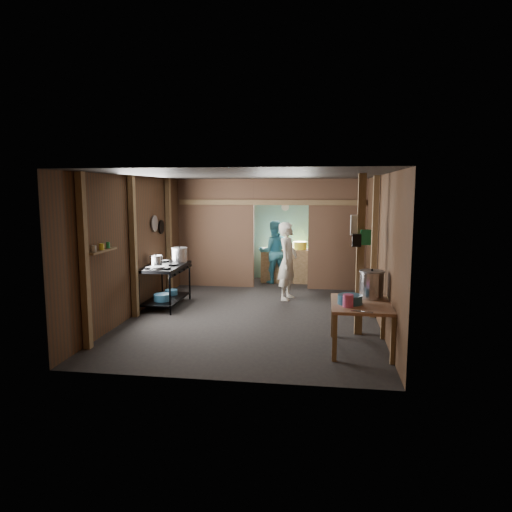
% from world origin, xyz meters
% --- Properties ---
extents(floor, '(4.50, 7.00, 0.00)m').
position_xyz_m(floor, '(0.00, 0.00, 0.00)').
color(floor, black).
rests_on(floor, ground).
extents(ceiling, '(4.50, 7.00, 0.00)m').
position_xyz_m(ceiling, '(0.00, 0.00, 2.60)').
color(ceiling, '#3D3B37').
rests_on(ceiling, ground).
extents(wall_back, '(4.50, 0.00, 2.60)m').
position_xyz_m(wall_back, '(0.00, 3.50, 1.30)').
color(wall_back, '#4D2C19').
rests_on(wall_back, ground).
extents(wall_front, '(4.50, 0.00, 2.60)m').
position_xyz_m(wall_front, '(0.00, -3.50, 1.30)').
color(wall_front, '#4D2C19').
rests_on(wall_front, ground).
extents(wall_left, '(0.00, 7.00, 2.60)m').
position_xyz_m(wall_left, '(-2.25, 0.00, 1.30)').
color(wall_left, '#4D2C19').
rests_on(wall_left, ground).
extents(wall_right, '(0.00, 7.00, 2.60)m').
position_xyz_m(wall_right, '(2.25, 0.00, 1.30)').
color(wall_right, '#4D2C19').
rests_on(wall_right, ground).
extents(partition_left, '(1.85, 0.10, 2.60)m').
position_xyz_m(partition_left, '(-1.32, 2.20, 1.30)').
color(partition_left, brown).
rests_on(partition_left, floor).
extents(partition_right, '(1.35, 0.10, 2.60)m').
position_xyz_m(partition_right, '(1.57, 2.20, 1.30)').
color(partition_right, brown).
rests_on(partition_right, floor).
extents(partition_header, '(1.30, 0.10, 0.60)m').
position_xyz_m(partition_header, '(0.25, 2.20, 2.30)').
color(partition_header, brown).
rests_on(partition_header, wall_back).
extents(turquoise_panel, '(4.40, 0.06, 2.50)m').
position_xyz_m(turquoise_panel, '(0.00, 3.44, 1.25)').
color(turquoise_panel, '#6EA6A7').
rests_on(turquoise_panel, wall_back).
extents(back_counter, '(1.20, 0.50, 0.85)m').
position_xyz_m(back_counter, '(0.30, 2.95, 0.42)').
color(back_counter, '#9F7E55').
rests_on(back_counter, floor).
extents(wall_clock, '(0.20, 0.03, 0.20)m').
position_xyz_m(wall_clock, '(0.25, 3.40, 1.90)').
color(wall_clock, beige).
rests_on(wall_clock, wall_back).
extents(post_left_a, '(0.10, 0.12, 2.60)m').
position_xyz_m(post_left_a, '(-2.18, -2.60, 1.30)').
color(post_left_a, '#9F7E55').
rests_on(post_left_a, floor).
extents(post_left_b, '(0.10, 0.12, 2.60)m').
position_xyz_m(post_left_b, '(-2.18, -0.80, 1.30)').
color(post_left_b, '#9F7E55').
rests_on(post_left_b, floor).
extents(post_left_c, '(0.10, 0.12, 2.60)m').
position_xyz_m(post_left_c, '(-2.18, 1.20, 1.30)').
color(post_left_c, '#9F7E55').
rests_on(post_left_c, floor).
extents(post_right, '(0.10, 0.12, 2.60)m').
position_xyz_m(post_right, '(2.18, -0.20, 1.30)').
color(post_right, '#9F7E55').
rests_on(post_right, floor).
extents(post_free, '(0.12, 0.12, 2.60)m').
position_xyz_m(post_free, '(1.85, -1.30, 1.30)').
color(post_free, '#9F7E55').
rests_on(post_free, floor).
extents(cross_beam, '(4.40, 0.12, 0.12)m').
position_xyz_m(cross_beam, '(0.00, 2.15, 2.05)').
color(cross_beam, '#9F7E55').
rests_on(cross_beam, wall_left).
extents(pan_lid_big, '(0.03, 0.34, 0.34)m').
position_xyz_m(pan_lid_big, '(-2.21, 0.40, 1.65)').
color(pan_lid_big, gray).
rests_on(pan_lid_big, wall_left).
extents(pan_lid_small, '(0.03, 0.30, 0.30)m').
position_xyz_m(pan_lid_small, '(-2.21, 0.80, 1.55)').
color(pan_lid_small, black).
rests_on(pan_lid_small, wall_left).
extents(wall_shelf, '(0.14, 0.80, 0.03)m').
position_xyz_m(wall_shelf, '(-2.15, -2.10, 1.40)').
color(wall_shelf, '#9F7E55').
rests_on(wall_shelf, wall_left).
extents(jar_white, '(0.07, 0.07, 0.10)m').
position_xyz_m(jar_white, '(-2.15, -2.35, 1.47)').
color(jar_white, beige).
rests_on(jar_white, wall_shelf).
extents(jar_yellow, '(0.08, 0.08, 0.10)m').
position_xyz_m(jar_yellow, '(-2.15, -2.10, 1.47)').
color(jar_yellow, yellow).
rests_on(jar_yellow, wall_shelf).
extents(jar_green, '(0.06, 0.06, 0.10)m').
position_xyz_m(jar_green, '(-2.15, -1.88, 1.47)').
color(jar_green, '#1E8C50').
rests_on(jar_green, wall_shelf).
extents(bag_white, '(0.22, 0.15, 0.32)m').
position_xyz_m(bag_white, '(1.80, -1.22, 1.78)').
color(bag_white, beige).
rests_on(bag_white, post_free).
extents(bag_green, '(0.16, 0.12, 0.24)m').
position_xyz_m(bag_green, '(1.92, -1.36, 1.60)').
color(bag_green, '#1E8C50').
rests_on(bag_green, post_free).
extents(bag_black, '(0.14, 0.10, 0.20)m').
position_xyz_m(bag_black, '(1.78, -1.38, 1.55)').
color(bag_black, black).
rests_on(bag_black, post_free).
extents(gas_range, '(0.73, 1.43, 0.84)m').
position_xyz_m(gas_range, '(-1.88, 0.04, 0.42)').
color(gas_range, black).
rests_on(gas_range, floor).
extents(prep_table, '(0.87, 1.19, 0.70)m').
position_xyz_m(prep_table, '(1.83, -2.06, 0.35)').
color(prep_table, '#AA7B58').
rests_on(prep_table, floor).
extents(stove_pot_large, '(0.36, 0.36, 0.33)m').
position_xyz_m(stove_pot_large, '(-1.71, 0.47, 0.99)').
color(stove_pot_large, '#B5B5BB').
rests_on(stove_pot_large, gas_range).
extents(stove_pot_med, '(0.32, 0.32, 0.22)m').
position_xyz_m(stove_pot_med, '(-2.05, -0.02, 0.93)').
color(stove_pot_med, '#B5B5BB').
rests_on(stove_pot_med, gas_range).
extents(frying_pan, '(0.31, 0.51, 0.07)m').
position_xyz_m(frying_pan, '(-1.88, -0.41, 0.87)').
color(frying_pan, gray).
rests_on(frying_pan, gas_range).
extents(blue_tub_front, '(0.33, 0.33, 0.14)m').
position_xyz_m(blue_tub_front, '(-1.88, -0.18, 0.23)').
color(blue_tub_front, '#285776').
rests_on(blue_tub_front, gas_range).
extents(blue_tub_back, '(0.27, 0.27, 0.11)m').
position_xyz_m(blue_tub_back, '(-1.88, 0.36, 0.22)').
color(blue_tub_back, '#285776').
rests_on(blue_tub_back, gas_range).
extents(stock_pot, '(0.47, 0.47, 0.45)m').
position_xyz_m(stock_pot, '(2.00, -1.74, 0.91)').
color(stock_pot, '#B5B5BB').
rests_on(stock_pot, prep_table).
extents(wash_basin, '(0.47, 0.47, 0.13)m').
position_xyz_m(wash_basin, '(1.66, -2.15, 0.77)').
color(wash_basin, '#285776').
rests_on(wash_basin, prep_table).
extents(pink_bucket, '(0.19, 0.19, 0.18)m').
position_xyz_m(pink_bucket, '(1.62, -2.34, 0.79)').
color(pink_bucket, '#ED599A').
rests_on(pink_bucket, prep_table).
extents(knife, '(0.30, 0.11, 0.01)m').
position_xyz_m(knife, '(1.80, -2.60, 0.71)').
color(knife, '#B5B5BB').
rests_on(knife, prep_table).
extents(yellow_tub, '(0.35, 0.35, 0.19)m').
position_xyz_m(yellow_tub, '(0.67, 2.95, 0.95)').
color(yellow_tub, yellow).
rests_on(yellow_tub, back_counter).
extents(cook, '(0.53, 0.68, 1.66)m').
position_xyz_m(cook, '(0.51, 1.01, 0.83)').
color(cook, white).
rests_on(cook, floor).
extents(worker_back, '(0.90, 0.79, 1.58)m').
position_xyz_m(worker_back, '(0.01, 2.80, 0.79)').
color(worker_back, teal).
rests_on(worker_back, floor).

